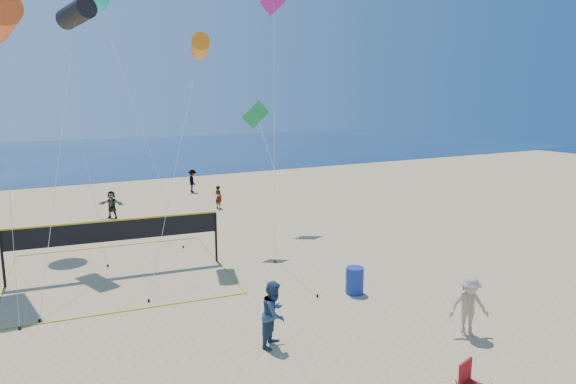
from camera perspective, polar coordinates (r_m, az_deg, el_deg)
ocean at (r=70.43m, az=-25.36°, el=3.65°), size 140.00×50.00×0.03m
bystander_a at (r=15.14m, az=-1.55°, el=-13.34°), size 1.19×1.16×1.93m
bystander_b at (r=16.64m, az=19.47°, el=-11.85°), size 1.38×1.14×1.86m
far_person_1 at (r=32.23m, az=-19.00°, el=-1.34°), size 1.54×1.24×1.64m
far_person_2 at (r=33.46m, az=-7.73°, el=-0.57°), size 0.55×0.65×1.50m
far_person_4 at (r=39.58m, az=-10.56°, el=1.21°), size 0.72×1.16×1.73m
camp_chair at (r=13.37m, az=19.53°, el=-19.17°), size 0.68×0.79×1.15m
trash_barrel at (r=19.17m, az=7.42°, el=-9.72°), size 0.81×0.81×0.99m
volleyball_net at (r=21.93m, az=-18.53°, el=-4.76°), size 9.33×9.20×2.25m
kite_1 at (r=24.63m, az=-22.49°, el=17.83°), size 3.45×8.11×11.17m
kite_2 at (r=23.26m, az=-9.77°, el=15.66°), size 4.46×5.61×9.77m
kite_4 at (r=23.39m, az=-3.18°, el=7.33°), size 1.55×6.96×6.97m
kite_5 at (r=29.59m, az=-1.58°, el=19.13°), size 4.76×7.64×13.22m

